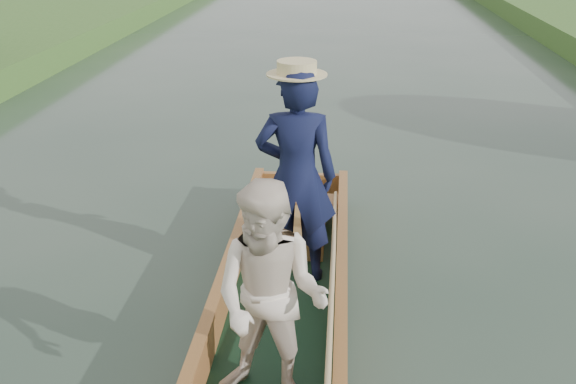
{
  "coord_description": "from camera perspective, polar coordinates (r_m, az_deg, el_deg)",
  "views": [
    {
      "loc": [
        0.46,
        -4.75,
        3.25
      ],
      "look_at": [
        0.0,
        0.6,
        0.95
      ],
      "focal_mm": 40.0,
      "sensor_mm": 36.0,
      "label": 1
    }
  ],
  "objects": [
    {
      "name": "punt",
      "position": [
        5.33,
        -0.33,
        -5.56
      ],
      "size": [
        1.12,
        5.0,
        2.13
      ],
      "color": "black",
      "rests_on": "ground"
    },
    {
      "name": "ground",
      "position": [
        5.77,
        -0.52,
        -11.08
      ],
      "size": [
        120.0,
        120.0,
        0.0
      ],
      "primitive_type": "plane",
      "color": "#283D30",
      "rests_on": "ground"
    }
  ]
}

